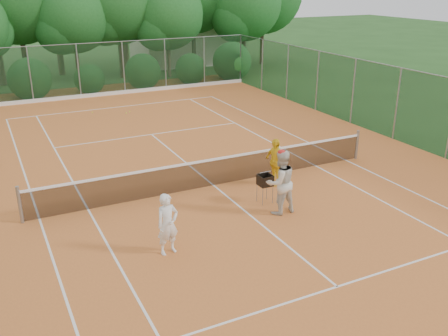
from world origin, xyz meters
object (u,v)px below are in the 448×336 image
Objects in this scene: player_center_grp at (280,182)px; ball_hopper at (265,181)px; player_yellow at (275,162)px; player_white at (168,224)px.

player_center_grp reaches higher than ball_hopper.
player_center_grp reaches higher than player_yellow.
ball_hopper is (-1.03, -1.09, -0.08)m from player_yellow.
player_yellow is at bearing 39.70° from ball_hopper.
player_center_grp is at bearing -33.10° from player_yellow.
player_white is 1.77× the size of ball_hopper.
player_yellow is 1.77× the size of ball_hopper.
player_yellow is at bearing 19.19° from player_white.
player_center_grp is at bearing -95.80° from ball_hopper.
player_white is 3.75m from player_center_grp.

